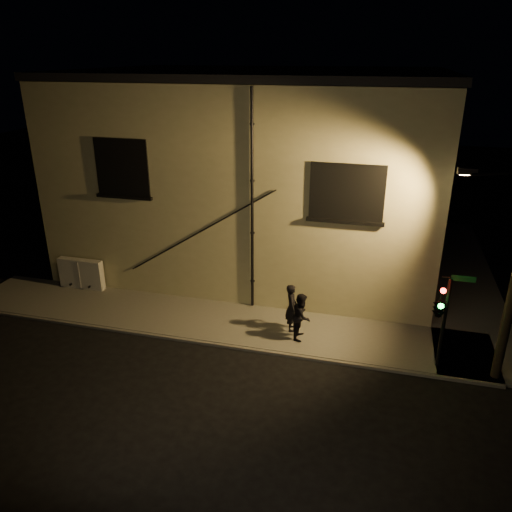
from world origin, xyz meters
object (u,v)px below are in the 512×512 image
(traffic_signal, at_px, (440,307))
(pedestrian_a, at_px, (292,307))
(pedestrian_b, at_px, (302,316))
(utility_cabinet, at_px, (81,274))

(traffic_signal, bearing_deg, pedestrian_a, 166.64)
(pedestrian_a, distance_m, traffic_signal, 5.10)
(pedestrian_b, height_order, traffic_signal, traffic_signal)
(utility_cabinet, xyz_separation_m, traffic_signal, (14.13, -2.31, 1.50))
(pedestrian_a, relative_size, traffic_signal, 0.56)
(pedestrian_b, bearing_deg, utility_cabinet, 82.04)
(pedestrian_a, xyz_separation_m, pedestrian_b, (0.45, -0.44, -0.05))
(utility_cabinet, height_order, traffic_signal, traffic_signal)
(pedestrian_b, bearing_deg, pedestrian_a, 46.58)
(traffic_signal, bearing_deg, pedestrian_b, 170.91)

